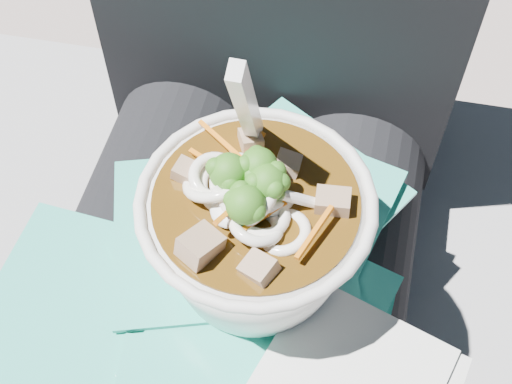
% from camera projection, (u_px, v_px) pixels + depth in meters
% --- Properties ---
extents(stone_ledge, '(1.02, 0.53, 0.46)m').
position_uv_depth(stone_ledge, '(253.00, 327.00, 0.96)').
color(stone_ledge, gray).
rests_on(stone_ledge, ground).
extents(lap, '(0.33, 0.48, 0.14)m').
position_uv_depth(lap, '(214.00, 343.00, 0.63)').
color(lap, black).
rests_on(lap, stone_ledge).
extents(person_body, '(0.34, 0.94, 1.00)m').
position_uv_depth(person_body, '(238.00, 241.00, 0.66)').
color(person_body, black).
rests_on(person_body, ground).
extents(plastic_bag, '(0.33, 0.46, 0.02)m').
position_uv_depth(plastic_bag, '(222.00, 301.00, 0.57)').
color(plastic_bag, teal).
rests_on(plastic_bag, lap).
extents(udon_bowl, '(0.19, 0.19, 0.21)m').
position_uv_depth(udon_bowl, '(255.00, 226.00, 0.52)').
color(udon_bowl, white).
rests_on(udon_bowl, plastic_bag).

